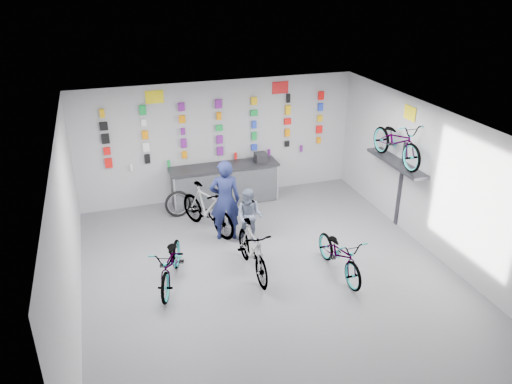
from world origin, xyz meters
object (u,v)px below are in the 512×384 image
object	(u,v)px
counter	(225,185)
bike_service	(207,208)
bike_left	(171,263)
clerk	(225,200)
customer	(249,216)
bike_center	(252,250)
bike_right	(340,254)

from	to	relation	value
counter	bike_service	world-z (taller)	bike_service
bike_left	bike_service	world-z (taller)	bike_service
counter	clerk	size ratio (longest dim) A/B	1.48
clerk	customer	distance (m)	0.62
counter	bike_left	bearing A→B (deg)	-120.67
bike_left	clerk	size ratio (longest dim) A/B	0.94
bike_center	customer	size ratio (longest dim) A/B	1.40
clerk	bike_right	bearing A→B (deg)	141.22
bike_service	clerk	size ratio (longest dim) A/B	1.00
bike_service	bike_right	bearing A→B (deg)	-76.04
bike_left	bike_service	size ratio (longest dim) A/B	0.94
clerk	customer	bearing A→B (deg)	155.70
bike_service	counter	bearing A→B (deg)	34.71
bike_left	bike_right	xyz separation A→B (m)	(3.14, -0.66, -0.01)
counter	customer	size ratio (longest dim) A/B	2.19
bike_center	bike_left	bearing A→B (deg)	174.57
counter	bike_center	world-z (taller)	bike_center
bike_service	customer	world-z (taller)	customer
bike_left	customer	size ratio (longest dim) A/B	1.39
customer	bike_service	bearing A→B (deg)	167.47
counter	bike_right	size ratio (longest dim) A/B	1.60
bike_left	bike_center	size ratio (longest dim) A/B	0.99
bike_center	clerk	xyz separation A→B (m)	(-0.14, 1.49, 0.40)
bike_center	customer	xyz separation A→B (m)	(0.31, 1.18, 0.10)
bike_right	customer	world-z (taller)	customer
clerk	customer	world-z (taller)	clerk
bike_left	bike_center	world-z (taller)	bike_center
bike_center	bike_service	world-z (taller)	bike_service
counter	bike_center	bearing A→B (deg)	-95.23
bike_right	customer	xyz separation A→B (m)	(-1.29, 1.72, 0.17)
counter	bike_left	distance (m)	3.61
counter	bike_service	bearing A→B (deg)	-119.89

